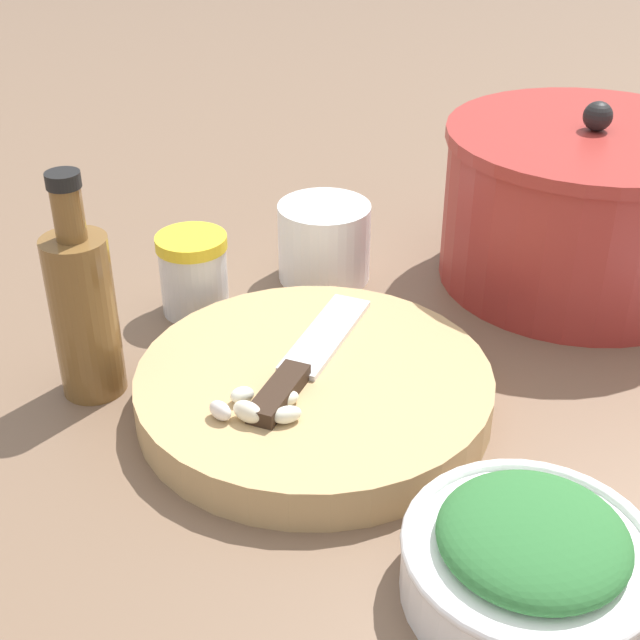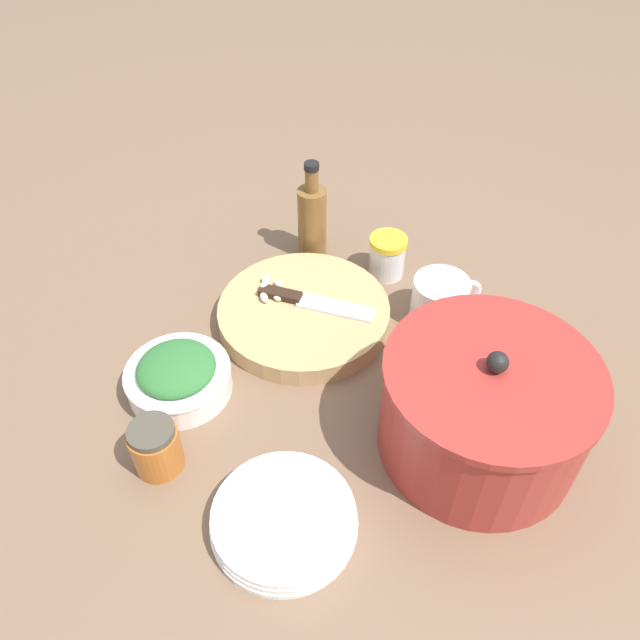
% 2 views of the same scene
% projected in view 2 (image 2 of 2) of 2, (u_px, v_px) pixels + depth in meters
% --- Properties ---
extents(ground_plane, '(5.00, 5.00, 0.00)m').
position_uv_depth(ground_plane, '(322.00, 337.00, 1.04)').
color(ground_plane, brown).
extents(cutting_board, '(0.29, 0.29, 0.03)m').
position_uv_depth(cutting_board, '(304.00, 314.00, 1.05)').
color(cutting_board, tan).
rests_on(cutting_board, ground_plane).
extents(chef_knife, '(0.09, 0.20, 0.01)m').
position_uv_depth(chef_knife, '(310.00, 301.00, 1.04)').
color(chef_knife, black).
rests_on(chef_knife, cutting_board).
extents(garlic_cloves, '(0.06, 0.06, 0.02)m').
position_uv_depth(garlic_cloves, '(269.00, 288.00, 1.07)').
color(garlic_cloves, beige).
rests_on(garlic_cloves, cutting_board).
extents(herb_bowl, '(0.16, 0.16, 0.07)m').
position_uv_depth(herb_bowl, '(178.00, 376.00, 0.94)').
color(herb_bowl, white).
rests_on(herb_bowl, ground_plane).
extents(spice_jar, '(0.07, 0.07, 0.08)m').
position_uv_depth(spice_jar, '(386.00, 256.00, 1.13)').
color(spice_jar, silver).
rests_on(spice_jar, ground_plane).
extents(coffee_mug, '(0.11, 0.10, 0.08)m').
position_uv_depth(coffee_mug, '(440.00, 300.00, 1.05)').
color(coffee_mug, white).
rests_on(coffee_mug, ground_plane).
extents(plate_stack, '(0.19, 0.19, 0.03)m').
position_uv_depth(plate_stack, '(284.00, 519.00, 0.79)').
color(plate_stack, white).
rests_on(plate_stack, ground_plane).
extents(honey_jar, '(0.07, 0.07, 0.08)m').
position_uv_depth(honey_jar, '(156.00, 447.00, 0.84)').
color(honey_jar, '#B26023').
rests_on(honey_jar, ground_plane).
extents(oil_bottle, '(0.05, 0.05, 0.19)m').
position_uv_depth(oil_bottle, '(312.00, 220.00, 1.15)').
color(oil_bottle, brown).
rests_on(oil_bottle, ground_plane).
extents(stock_pot, '(0.28, 0.28, 0.19)m').
position_uv_depth(stock_pot, '(484.00, 408.00, 0.83)').
color(stock_pot, '#9E2D28').
rests_on(stock_pot, ground_plane).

